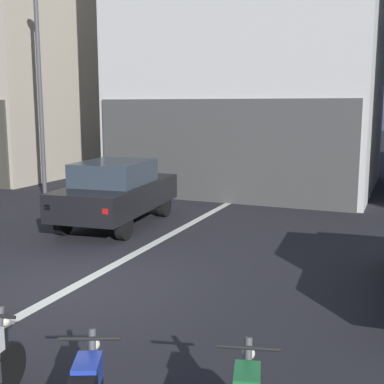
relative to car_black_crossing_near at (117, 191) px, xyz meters
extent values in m
plane|color=#232328|center=(1.65, -4.23, -0.89)|extent=(120.00, 120.00, 0.00)
cube|color=silver|center=(1.65, 1.77, -0.88)|extent=(0.20, 18.00, 0.01)
cube|color=silver|center=(1.32, 8.04, 4.81)|extent=(8.64, 8.16, 11.39)
cube|color=#454543|center=(1.32, 3.91, 0.71)|extent=(8.29, 0.10, 3.20)
cylinder|color=black|center=(-0.90, 1.26, -0.57)|extent=(0.24, 0.65, 0.64)
cylinder|color=black|center=(0.65, 1.40, -0.57)|extent=(0.24, 0.65, 0.64)
cylinder|color=black|center=(-0.65, -1.33, -0.57)|extent=(0.24, 0.65, 0.64)
cylinder|color=black|center=(0.89, -1.18, -0.57)|extent=(0.24, 0.65, 0.64)
cube|color=black|center=(0.00, 0.04, -0.14)|extent=(2.13, 4.25, 0.66)
cube|color=#2D3842|center=(0.01, -0.11, 0.47)|extent=(1.73, 2.10, 0.56)
cube|color=red|center=(-0.52, -2.04, -0.09)|extent=(0.14, 0.07, 0.12)
cube|color=red|center=(0.89, -1.91, -0.09)|extent=(0.14, 0.07, 0.12)
cylinder|color=black|center=(3.30, 7.56, -0.57)|extent=(0.19, 0.64, 0.64)
cylinder|color=black|center=(1.75, 7.58, -0.57)|extent=(0.19, 0.64, 0.64)
cylinder|color=black|center=(3.34, 10.16, -0.57)|extent=(0.19, 0.64, 0.64)
cylinder|color=black|center=(1.79, 10.18, -0.57)|extent=(0.19, 0.64, 0.64)
cube|color=slate|center=(2.54, 8.87, -0.14)|extent=(1.82, 4.12, 0.66)
cube|color=#2D3842|center=(2.54, 9.02, 0.47)|extent=(1.58, 1.99, 0.56)
cube|color=red|center=(3.27, 10.88, -0.09)|extent=(0.14, 0.06, 0.12)
cube|color=red|center=(1.87, 10.90, -0.09)|extent=(0.14, 0.06, 0.12)
cylinder|color=#47474C|center=(-4.43, 2.72, 2.61)|extent=(0.14, 0.14, 7.00)
cylinder|color=black|center=(2.92, -7.05, -0.63)|extent=(0.14, 0.52, 0.52)
sphere|color=silver|center=(2.92, -7.07, -0.09)|extent=(0.12, 0.12, 0.12)
cube|color=#233DB7|center=(4.20, -7.48, -0.19)|extent=(0.35, 0.42, 0.24)
cylinder|color=#4C4C51|center=(4.11, -7.28, -0.25)|extent=(0.16, 0.25, 0.70)
cylinder|color=black|center=(4.15, -7.35, 0.07)|extent=(0.52, 0.26, 0.04)
sphere|color=silver|center=(4.06, -7.16, -0.09)|extent=(0.12, 0.12, 0.12)
cube|color=#1E7238|center=(5.53, -7.11, -0.19)|extent=(0.30, 0.40, 0.24)
cylinder|color=#4C4C51|center=(5.48, -6.90, -0.25)|extent=(0.13, 0.25, 0.70)
cylinder|color=black|center=(5.50, -6.97, 0.07)|extent=(0.54, 0.18, 0.04)
sphere|color=silver|center=(5.45, -6.77, -0.09)|extent=(0.12, 0.12, 0.12)
camera|label=1|loc=(6.63, -10.91, 2.11)|focal=47.77mm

